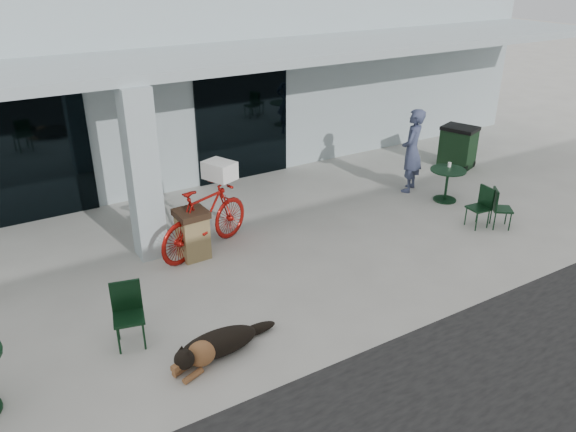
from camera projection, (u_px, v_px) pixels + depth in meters
ground at (284, 288)px, 9.37m from camera, size 80.00×80.00×0.00m
building at (122, 70)px, 15.01m from camera, size 22.00×7.00×4.50m
storefront_glass_left at (19, 160)px, 11.16m from camera, size 2.80×0.06×2.70m
storefront_glass_right at (243, 124)px, 13.50m from camera, size 2.40×0.06×2.70m
column at (143, 176)px, 9.79m from camera, size 0.50×0.50×3.12m
overhang at (188, 60)px, 10.80m from camera, size 22.00×2.80×0.18m
bicycle at (205, 219)px, 10.30m from camera, size 2.24×1.39×1.30m
laundry_basket at (220, 170)px, 10.28m from camera, size 0.59×0.67×0.33m
dog at (219, 342)px, 7.73m from camera, size 1.38×0.85×0.44m
cup_near_dog at (241, 332)px, 8.20m from camera, size 0.10×0.10×0.11m
cafe_chair_near at (129, 317)px, 7.83m from camera, size 0.52×0.55×0.94m
cafe_table_far at (446, 185)px, 12.58m from camera, size 0.86×0.86×0.74m
cafe_chair_far_a at (502, 209)px, 11.30m from camera, size 0.55×0.55×0.83m
cafe_chair_far_b at (478, 208)px, 11.33m from camera, size 0.45×0.42×0.85m
person at (412, 151)px, 12.87m from camera, size 0.85×0.79×1.94m
cup_on_table at (449, 165)px, 12.55m from camera, size 0.08×0.08×0.10m
trash_receptacle at (193, 234)px, 10.16m from camera, size 0.57×0.57×0.93m
wheeled_bin at (458, 147)px, 14.55m from camera, size 0.90×1.01×1.07m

